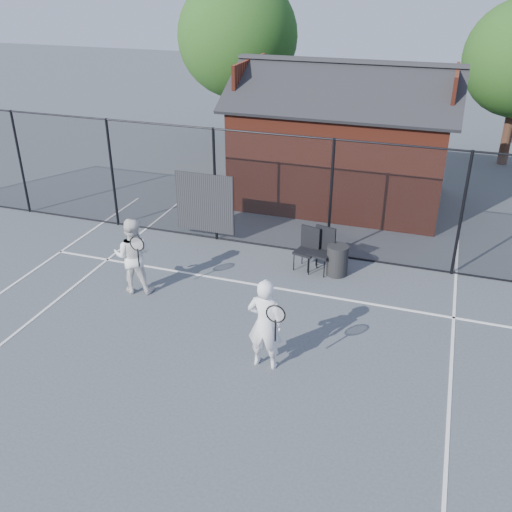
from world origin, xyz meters
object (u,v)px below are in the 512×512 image
(clubhouse, at_px, (342,149))
(player_back, at_px, (133,256))
(chair_right, at_px, (321,251))
(player_front, at_px, (265,324))
(waste_bin, at_px, (337,260))
(chair_left, at_px, (306,250))

(clubhouse, bearing_deg, player_back, -114.20)
(chair_right, bearing_deg, player_front, -78.26)
(waste_bin, bearing_deg, player_back, -151.97)
(player_front, height_order, waste_bin, player_front)
(player_front, distance_m, player_back, 3.93)
(chair_left, bearing_deg, chair_right, 14.58)
(player_front, height_order, chair_right, player_front)
(waste_bin, bearing_deg, chair_right, 180.00)
(clubhouse, xyz_separation_m, player_back, (-3.18, -7.08, -0.74))
(player_back, bearing_deg, clubhouse, 65.80)
(clubhouse, relative_size, player_front, 3.68)
(clubhouse, bearing_deg, player_front, -87.50)
(player_front, xyz_separation_m, player_back, (-3.56, 1.65, -0.02))
(clubhouse, xyz_separation_m, chair_right, (0.52, -4.90, -1.08))
(player_back, xyz_separation_m, chair_left, (3.34, 2.18, -0.36))
(chair_right, relative_size, waste_bin, 1.44)
(clubhouse, distance_m, chair_right, 5.04)
(clubhouse, height_order, chair_right, clubhouse)
(player_back, relative_size, chair_left, 1.70)
(player_front, relative_size, waste_bin, 2.40)
(chair_right, bearing_deg, clubhouse, 109.83)
(player_back, height_order, chair_right, player_back)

